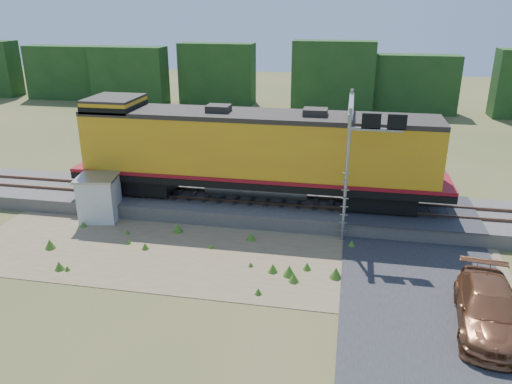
% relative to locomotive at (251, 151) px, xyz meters
% --- Properties ---
extents(ground, '(140.00, 140.00, 0.00)m').
position_rel_locomotive_xyz_m(ground, '(1.92, -6.00, -3.67)').
color(ground, '#475123').
rests_on(ground, ground).
extents(ballast, '(70.00, 5.00, 0.80)m').
position_rel_locomotive_xyz_m(ballast, '(1.92, 0.00, -3.27)').
color(ballast, slate).
rests_on(ballast, ground).
extents(rails, '(70.00, 1.54, 0.16)m').
position_rel_locomotive_xyz_m(rails, '(1.92, 0.00, -2.79)').
color(rails, brown).
rests_on(rails, ballast).
extents(dirt_shoulder, '(26.00, 8.00, 0.03)m').
position_rel_locomotive_xyz_m(dirt_shoulder, '(-0.08, -5.50, -3.65)').
color(dirt_shoulder, '#8C7754').
rests_on(dirt_shoulder, ground).
extents(road, '(7.00, 66.00, 0.86)m').
position_rel_locomotive_xyz_m(road, '(8.92, -5.26, -3.58)').
color(road, '#38383A').
rests_on(road, ground).
extents(tree_line_north, '(130.00, 3.00, 6.50)m').
position_rel_locomotive_xyz_m(tree_line_north, '(1.92, 32.00, -0.60)').
color(tree_line_north, '#193E16').
rests_on(tree_line_north, ground).
extents(weed_clumps, '(15.00, 6.20, 0.56)m').
position_rel_locomotive_xyz_m(weed_clumps, '(-1.58, -5.90, -3.67)').
color(weed_clumps, '#437120').
rests_on(weed_clumps, ground).
extents(locomotive, '(21.26, 3.24, 5.48)m').
position_rel_locomotive_xyz_m(locomotive, '(0.00, 0.00, 0.00)').
color(locomotive, black).
rests_on(locomotive, rails).
extents(shed, '(2.51, 2.51, 2.55)m').
position_rel_locomotive_xyz_m(shed, '(-8.11, -2.63, -2.37)').
color(shed, silver).
rests_on(shed, ground).
extents(signal_gantry, '(2.72, 6.20, 6.85)m').
position_rel_locomotive_xyz_m(signal_gantry, '(5.69, -0.66, 1.49)').
color(signal_gantry, gray).
rests_on(signal_gantry, ground).
extents(car, '(2.85, 5.66, 1.58)m').
position_rel_locomotive_xyz_m(car, '(10.86, -9.30, -2.88)').
color(car, '#925736').
rests_on(car, ground).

